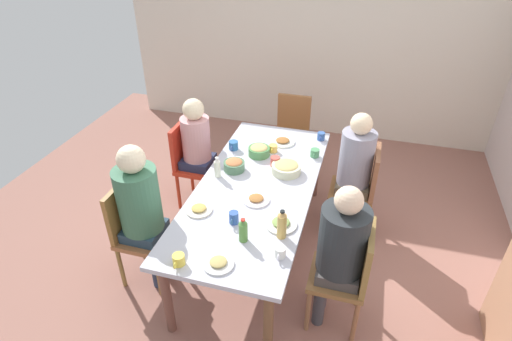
# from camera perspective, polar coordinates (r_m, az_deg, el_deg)

# --- Properties ---
(ground_plane) EXTENTS (6.09, 6.09, 0.00)m
(ground_plane) POSITION_cam_1_polar(r_m,az_deg,el_deg) (3.95, -0.00, -10.74)
(ground_plane) COLOR #956255
(wall_left) EXTENTS (0.12, 4.94, 2.60)m
(wall_left) POSITION_cam_1_polar(r_m,az_deg,el_deg) (5.59, 7.76, 17.85)
(wall_left) COLOR beige
(wall_left) RESTS_ON ground_plane
(dining_table) EXTENTS (2.21, 0.95, 0.73)m
(dining_table) POSITION_cam_1_polar(r_m,az_deg,el_deg) (3.53, -0.00, -3.00)
(dining_table) COLOR silver
(dining_table) RESTS_ON ground_plane
(chair_0) EXTENTS (0.40, 0.40, 0.90)m
(chair_0) POSITION_cam_1_polar(r_m,az_deg,el_deg) (4.84, 4.88, 5.55)
(chair_0) COLOR olive
(chair_0) RESTS_ON ground_plane
(chair_1) EXTENTS (0.40, 0.40, 0.90)m
(chair_1) POSITION_cam_1_polar(r_m,az_deg,el_deg) (4.30, -8.94, 1.46)
(chair_1) COLOR red
(chair_1) RESTS_ON ground_plane
(person_1) EXTENTS (0.30, 0.30, 1.19)m
(person_1) POSITION_cam_1_polar(r_m,az_deg,el_deg) (4.17, -8.02, 3.61)
(person_1) COLOR #282F4A
(person_1) RESTS_ON ground_plane
(chair_2) EXTENTS (0.40, 0.40, 0.90)m
(chair_2) POSITION_cam_1_polar(r_m,az_deg,el_deg) (3.12, 12.71, -13.43)
(chair_2) COLOR brown
(chair_2) RESTS_ON ground_plane
(person_2) EXTENTS (0.34, 0.34, 1.23)m
(person_2) POSITION_cam_1_polar(r_m,az_deg,el_deg) (2.96, 11.53, -10.07)
(person_2) COLOR #3B3B42
(person_2) RESTS_ON ground_plane
(chair_3) EXTENTS (0.40, 0.40, 0.90)m
(chair_3) POSITION_cam_1_polar(r_m,az_deg,el_deg) (3.98, 14.18, -2.13)
(chair_3) COLOR #915D31
(chair_3) RESTS_ON ground_plane
(person_3) EXTENTS (0.30, 0.30, 1.24)m
(person_3) POSITION_cam_1_polar(r_m,az_deg,el_deg) (3.85, 13.31, 0.85)
(person_3) COLOR brown
(person_3) RESTS_ON ground_plane
(chair_4) EXTENTS (0.40, 0.40, 0.90)m
(chair_4) POSITION_cam_1_polar(r_m,az_deg,el_deg) (3.53, -16.16, -7.62)
(chair_4) COLOR #965C36
(chair_4) RESTS_ON ground_plane
(person_4) EXTENTS (0.33, 0.33, 1.29)m
(person_4) POSITION_cam_1_polar(r_m,az_deg,el_deg) (3.33, -15.54, -4.52)
(person_4) COLOR #332B4A
(person_4) RESTS_ON ground_plane
(plate_0) EXTENTS (0.21, 0.21, 0.04)m
(plate_0) POSITION_cam_1_polar(r_m,az_deg,el_deg) (2.80, -5.18, -12.53)
(plate_0) COLOR silver
(plate_0) RESTS_ON dining_table
(plate_1) EXTENTS (0.21, 0.21, 0.04)m
(plate_1) POSITION_cam_1_polar(r_m,az_deg,el_deg) (3.24, -7.82, -5.29)
(plate_1) COLOR silver
(plate_1) RESTS_ON dining_table
(plate_2) EXTENTS (0.21, 0.21, 0.04)m
(plate_2) POSITION_cam_1_polar(r_m,az_deg,el_deg) (3.31, 0.02, -3.96)
(plate_2) COLOR white
(plate_2) RESTS_ON dining_table
(plate_3) EXTENTS (0.24, 0.24, 0.04)m
(plate_3) POSITION_cam_1_polar(r_m,az_deg,el_deg) (3.09, 3.44, -7.25)
(plate_3) COLOR silver
(plate_3) RESTS_ON dining_table
(plate_4) EXTENTS (0.24, 0.24, 0.04)m
(plate_4) POSITION_cam_1_polar(r_m,az_deg,el_deg) (4.12, 3.68, 4.00)
(plate_4) COLOR silver
(plate_4) RESTS_ON dining_table
(bowl_0) EXTENTS (0.20, 0.20, 0.10)m
(bowl_0) POSITION_cam_1_polar(r_m,az_deg,el_deg) (3.88, 0.42, 2.75)
(bowl_0) COLOR #4B884B
(bowl_0) RESTS_ON dining_table
(bowl_1) EXTENTS (0.26, 0.26, 0.10)m
(bowl_1) POSITION_cam_1_polar(r_m,az_deg,el_deg) (3.64, 4.17, 0.38)
(bowl_1) COLOR beige
(bowl_1) RESTS_ON dining_table
(bowl_2) EXTENTS (0.19, 0.19, 0.10)m
(bowl_2) POSITION_cam_1_polar(r_m,az_deg,el_deg) (3.67, -3.01, 0.75)
(bowl_2) COLOR #4C7654
(bowl_2) RESTS_ON dining_table
(cup_0) EXTENTS (0.12, 0.09, 0.08)m
(cup_0) POSITION_cam_1_polar(r_m,az_deg,el_deg) (3.99, -3.11, 3.45)
(cup_0) COLOR #2D62A0
(cup_0) RESTS_ON dining_table
(cup_1) EXTENTS (0.12, 0.08, 0.09)m
(cup_1) POSITION_cam_1_polar(r_m,az_deg,el_deg) (3.73, 2.63, 1.22)
(cup_1) COLOR #C84F45
(cup_1) RESTS_ON dining_table
(cup_2) EXTENTS (0.12, 0.08, 0.07)m
(cup_2) POSITION_cam_1_polar(r_m,az_deg,el_deg) (3.95, 2.29, 3.05)
(cup_2) COLOR #EDBE55
(cup_2) RESTS_ON dining_table
(cup_3) EXTENTS (0.11, 0.08, 0.08)m
(cup_3) POSITION_cam_1_polar(r_m,az_deg,el_deg) (4.20, 8.91, 4.66)
(cup_3) COLOR #365CA2
(cup_3) RESTS_ON dining_table
(cup_4) EXTENTS (0.11, 0.07, 0.09)m
(cup_4) POSITION_cam_1_polar(r_m,az_deg,el_deg) (3.08, -3.07, -6.49)
(cup_4) COLOR #2F529F
(cup_4) RESTS_ON dining_table
(cup_5) EXTENTS (0.11, 0.08, 0.07)m
(cup_5) POSITION_cam_1_polar(r_m,az_deg,el_deg) (2.83, 3.32, -11.15)
(cup_5) COLOR white
(cup_5) RESTS_ON dining_table
(cup_6) EXTENTS (0.12, 0.08, 0.08)m
(cup_6) POSITION_cam_1_polar(r_m,az_deg,el_deg) (2.82, -10.57, -11.95)
(cup_6) COLOR yellow
(cup_6) RESTS_ON dining_table
(cup_7) EXTENTS (0.12, 0.08, 0.08)m
(cup_7) POSITION_cam_1_polar(r_m,az_deg,el_deg) (3.90, 8.07, 2.38)
(cup_7) COLOR #4D925D
(cup_7) RESTS_ON dining_table
(bottle_0) EXTENTS (0.07, 0.07, 0.23)m
(bottle_0) POSITION_cam_1_polar(r_m,az_deg,el_deg) (2.93, 3.57, -7.42)
(bottle_0) COLOR tan
(bottle_0) RESTS_ON dining_table
(bottle_1) EXTENTS (0.05, 0.05, 0.19)m
(bottle_1) POSITION_cam_1_polar(r_m,az_deg,el_deg) (3.57, -5.33, 0.39)
(bottle_1) COLOR silver
(bottle_1) RESTS_ON dining_table
(bottle_2) EXTENTS (0.06, 0.06, 0.19)m
(bottle_2) POSITION_cam_1_polar(r_m,az_deg,el_deg) (2.91, -1.77, -8.22)
(bottle_2) COLOR #4B7F33
(bottle_2) RESTS_ON dining_table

